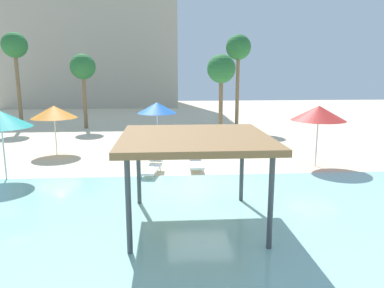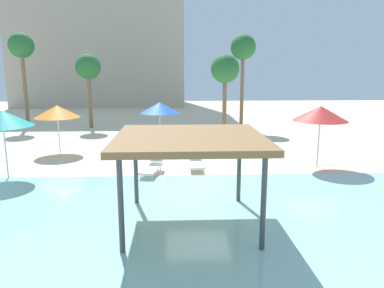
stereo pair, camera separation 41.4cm
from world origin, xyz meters
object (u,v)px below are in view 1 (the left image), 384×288
Objects in this scene: beach_umbrella_orange_5 at (54,112)px; palm_tree_3 at (238,50)px; beach_umbrella_red_0 at (319,113)px; palm_tree_0 at (221,70)px; beach_umbrella_teal_3 at (1,119)px; lounge_chair_0 at (152,167)px; lounge_chair_2 at (195,161)px; palm_tree_1 at (15,48)px; palm_tree_2 at (83,68)px; shade_pavilion at (195,141)px; beach_umbrella_blue_4 at (157,108)px.

beach_umbrella_orange_5 is 14.67m from palm_tree_3.
beach_umbrella_red_0 is 9.14m from palm_tree_0.
beach_umbrella_teal_3 is 1.44× the size of lounge_chair_0.
beach_umbrella_orange_5 is 0.37× the size of palm_tree_3.
lounge_chair_2 is 13.90m from palm_tree_3.
palm_tree_3 reaches higher than lounge_chair_0.
palm_tree_0 is 15.76m from palm_tree_1.
palm_tree_0 is 0.97× the size of palm_tree_2.
lounge_chair_0 is 0.36× the size of palm_tree_0.
beach_umbrella_red_0 reaches higher than shade_pavilion.
lounge_chair_2 is 0.27× the size of palm_tree_3.
beach_umbrella_blue_4 is at bearing 14.80° from beach_umbrella_orange_5.
palm_tree_3 is at bearing 75.33° from shade_pavilion.
lounge_chair_0 is 15.28m from palm_tree_3.
palm_tree_2 is (5.08, -0.65, -1.50)m from palm_tree_1.
beach_umbrella_blue_4 is at bearing -169.68° from lounge_chair_0.
beach_umbrella_red_0 is 0.39× the size of palm_tree_1.
palm_tree_2 reaches higher than beach_umbrella_red_0.
palm_tree_3 is at bearing -1.89° from palm_tree_2.
beach_umbrella_blue_4 is at bearing 46.11° from beach_umbrella_teal_3.
shade_pavilion is 0.59× the size of palm_tree_3.
beach_umbrella_red_0 is 12.53m from palm_tree_3.
shade_pavilion reaches higher than lounge_chair_2.
beach_umbrella_orange_5 is at bearing -118.46° from lounge_chair_0.
lounge_chair_0 is 0.35× the size of palm_tree_2.
beach_umbrella_teal_3 is 4.94m from beach_umbrella_orange_5.
beach_umbrella_orange_5 is 1.36× the size of lounge_chair_2.
beach_umbrella_blue_4 is at bearing -52.29° from palm_tree_2.
palm_tree_2 is at bearing -145.72° from lounge_chair_0.
beach_umbrella_teal_3 is 1.10× the size of beach_umbrella_orange_5.
palm_tree_0 is (2.42, 8.34, 4.08)m from lounge_chair_2.
shade_pavilion is at bearing -33.71° from beach_umbrella_teal_3.
shade_pavilion is at bearing -135.02° from beach_umbrella_red_0.
lounge_chair_0 is (-7.63, -0.83, -2.17)m from beach_umbrella_red_0.
palm_tree_3 reaches higher than beach_umbrella_red_0.
palm_tree_1 reaches higher than palm_tree_2.
beach_umbrella_teal_3 is at bearing -97.60° from beach_umbrella_orange_5.
beach_umbrella_teal_3 is 0.40× the size of palm_tree_1.
palm_tree_2 is 11.80m from palm_tree_3.
palm_tree_2 is at bearing 136.78° from beach_umbrella_red_0.
palm_tree_2 reaches higher than beach_umbrella_orange_5.
beach_umbrella_orange_5 is 7.18m from lounge_chair_0.
palm_tree_1 is at bearing 108.05° from beach_umbrella_teal_3.
lounge_chair_0 is at bearing -115.45° from palm_tree_0.
shade_pavilion is 1.60× the size of beach_umbrella_blue_4.
palm_tree_0 is at bearing 25.96° from beach_umbrella_orange_5.
palm_tree_3 is (11.49, 8.36, 3.67)m from beach_umbrella_orange_5.
lounge_chair_2 is 0.34× the size of palm_tree_2.
palm_tree_2 is (-0.22, 8.74, 2.31)m from beach_umbrella_orange_5.
palm_tree_0 is at bearing -22.26° from palm_tree_2.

